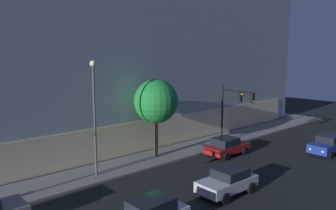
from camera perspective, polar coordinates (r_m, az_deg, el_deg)
modern_building at (r=41.84m, az=-8.57°, el=10.09°), size 39.77×24.57×19.96m
traffic_light_far_corner at (r=31.52m, az=11.58°, el=0.16°), size 0.49×4.05×5.73m
street_lamp_sidewalk at (r=23.39m, az=-12.79°, el=0.03°), size 0.44×0.44×8.24m
sidewalk_tree at (r=27.25m, az=-2.12°, el=0.64°), size 3.72×3.72×6.67m
car_silver at (r=21.55m, az=10.43°, el=-12.94°), size 4.12×2.23×1.61m
car_red at (r=29.46m, az=10.25°, el=-7.11°), size 4.26×2.25×1.59m
car_blue at (r=32.91m, az=26.29°, el=-6.17°), size 4.53×2.10×1.62m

